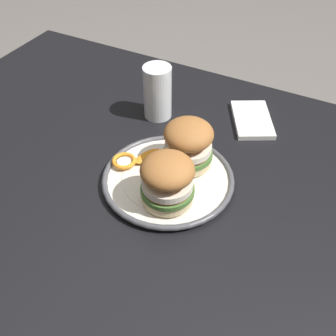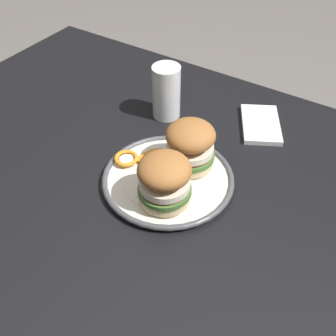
{
  "view_description": "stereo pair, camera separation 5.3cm",
  "coord_description": "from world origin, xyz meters",
  "px_view_note": "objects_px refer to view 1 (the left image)",
  "views": [
    {
      "loc": [
        -0.26,
        0.54,
        1.31
      ],
      "look_at": [
        0.02,
        0.01,
        0.76
      ],
      "focal_mm": 44.07,
      "sensor_mm": 36.0,
      "label": 1
    },
    {
      "loc": [
        -0.3,
        0.51,
        1.31
      ],
      "look_at": [
        0.02,
        0.01,
        0.76
      ],
      "focal_mm": 44.07,
      "sensor_mm": 36.0,
      "label": 2
    }
  ],
  "objects_px": {
    "sandwich_half_left": "(191,144)",
    "sandwich_half_right": "(167,179)",
    "dinner_plate": "(168,179)",
    "dining_table": "(177,211)",
    "drinking_glass": "(158,96)"
  },
  "relations": [
    {
      "from": "sandwich_half_left",
      "to": "sandwich_half_right",
      "type": "distance_m",
      "value": 0.11
    },
    {
      "from": "dinner_plate",
      "to": "sandwich_half_left",
      "type": "distance_m",
      "value": 0.08
    },
    {
      "from": "dining_table",
      "to": "sandwich_half_left",
      "type": "distance_m",
      "value": 0.17
    },
    {
      "from": "dinner_plate",
      "to": "sandwich_half_left",
      "type": "xyz_separation_m",
      "value": [
        -0.02,
        -0.06,
        0.06
      ]
    },
    {
      "from": "dinner_plate",
      "to": "drinking_glass",
      "type": "relative_size",
      "value": 2.06
    },
    {
      "from": "sandwich_half_right",
      "to": "dinner_plate",
      "type": "bearing_deg",
      "value": -63.35
    },
    {
      "from": "dining_table",
      "to": "dinner_plate",
      "type": "distance_m",
      "value": 0.1
    },
    {
      "from": "sandwich_half_left",
      "to": "dinner_plate",
      "type": "bearing_deg",
      "value": 69.32
    },
    {
      "from": "sandwich_half_left",
      "to": "sandwich_half_right",
      "type": "xyz_separation_m",
      "value": [
        -0.01,
        0.11,
        0.0
      ]
    },
    {
      "from": "dinner_plate",
      "to": "sandwich_half_left",
      "type": "bearing_deg",
      "value": -110.68
    },
    {
      "from": "dining_table",
      "to": "sandwich_half_right",
      "type": "height_order",
      "value": "sandwich_half_right"
    },
    {
      "from": "dining_table",
      "to": "sandwich_half_right",
      "type": "xyz_separation_m",
      "value": [
        -0.01,
        0.06,
        0.16
      ]
    },
    {
      "from": "sandwich_half_left",
      "to": "sandwich_half_right",
      "type": "bearing_deg",
      "value": 92.98
    },
    {
      "from": "sandwich_half_left",
      "to": "sandwich_half_right",
      "type": "height_order",
      "value": "same"
    },
    {
      "from": "dining_table",
      "to": "drinking_glass",
      "type": "relative_size",
      "value": 10.7
    }
  ]
}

